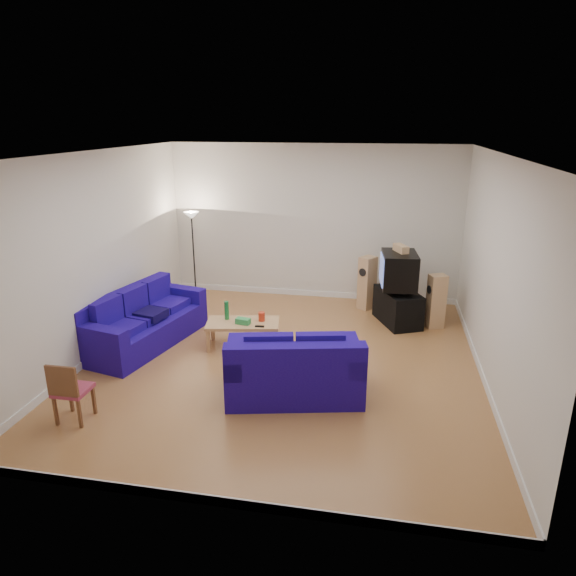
% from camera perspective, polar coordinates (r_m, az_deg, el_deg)
% --- Properties ---
extents(room, '(6.01, 6.51, 3.21)m').
position_cam_1_polar(room, '(7.62, -0.56, 2.24)').
color(room, brown).
rests_on(room, ground).
extents(sofa_three_seat, '(1.51, 2.51, 0.91)m').
position_cam_1_polar(sofa_three_seat, '(9.07, -16.00, -3.91)').
color(sofa_three_seat, '#14017C').
rests_on(sofa_three_seat, ground).
extents(sofa_loveseat, '(2.02, 1.40, 0.92)m').
position_cam_1_polar(sofa_loveseat, '(7.10, 0.67, -9.43)').
color(sofa_loveseat, '#14017C').
rests_on(sofa_loveseat, ground).
extents(coffee_table, '(1.29, 0.80, 0.44)m').
position_cam_1_polar(coffee_table, '(8.61, -5.04, -4.11)').
color(coffee_table, tan).
rests_on(coffee_table, ground).
extents(bottle, '(0.09, 0.09, 0.32)m').
position_cam_1_polar(bottle, '(8.68, -6.83, -2.47)').
color(bottle, '#197233').
rests_on(bottle, coffee_table).
extents(tissue_box, '(0.25, 0.17, 0.09)m').
position_cam_1_polar(tissue_box, '(8.50, -5.02, -3.68)').
color(tissue_box, green).
rests_on(tissue_box, coffee_table).
extents(red_canister, '(0.15, 0.15, 0.15)m').
position_cam_1_polar(red_canister, '(8.59, -2.95, -3.18)').
color(red_canister, red).
rests_on(red_canister, coffee_table).
extents(remote, '(0.15, 0.05, 0.02)m').
position_cam_1_polar(remote, '(8.37, -3.17, -4.27)').
color(remote, black).
rests_on(remote, coffee_table).
extents(tv_stand, '(0.94, 1.18, 0.63)m').
position_cam_1_polar(tv_stand, '(9.79, 12.10, -2.07)').
color(tv_stand, black).
rests_on(tv_stand, ground).
extents(av_receiver, '(0.54, 0.54, 0.10)m').
position_cam_1_polar(av_receiver, '(9.68, 12.39, -0.04)').
color(av_receiver, black).
rests_on(av_receiver, tv_stand).
extents(television, '(0.69, 0.87, 0.64)m').
position_cam_1_polar(television, '(9.51, 12.20, 1.96)').
color(television, black).
rests_on(television, av_receiver).
extents(centre_speaker, '(0.29, 0.40, 0.13)m').
position_cam_1_polar(centre_speaker, '(9.49, 12.43, 4.31)').
color(centre_speaker, tan).
rests_on(centre_speaker, television).
extents(speaker_left, '(0.38, 0.40, 1.07)m').
position_cam_1_polar(speaker_left, '(10.37, 8.77, 0.57)').
color(speaker_left, tan).
rests_on(speaker_left, ground).
extents(speaker_right, '(0.36, 0.33, 1.00)m').
position_cam_1_polar(speaker_right, '(9.68, 16.12, -1.45)').
color(speaker_right, tan).
rests_on(speaker_right, ground).
extents(floor_lamp, '(0.32, 0.32, 1.85)m').
position_cam_1_polar(floor_lamp, '(10.83, -10.61, 6.64)').
color(floor_lamp, black).
rests_on(floor_lamp, ground).
extents(dining_chair, '(0.40, 0.40, 0.84)m').
position_cam_1_polar(dining_chair, '(7.02, -23.12, -10.28)').
color(dining_chair, brown).
rests_on(dining_chair, ground).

